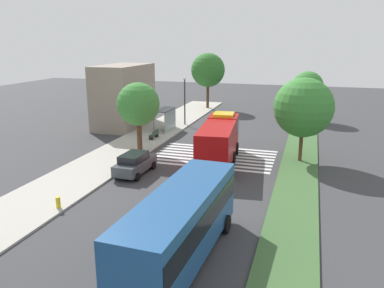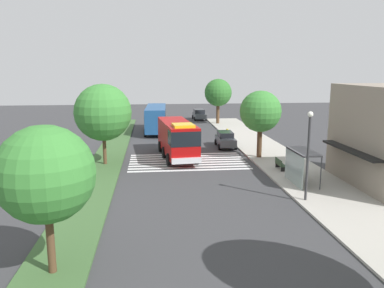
{
  "view_description": "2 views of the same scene",
  "coord_description": "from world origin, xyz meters",
  "px_view_note": "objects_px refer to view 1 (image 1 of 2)",
  "views": [
    {
      "loc": [
        -32.92,
        -8.01,
        10.24
      ],
      "look_at": [
        -1.9,
        1.49,
        1.53
      ],
      "focal_mm": 36.55,
      "sensor_mm": 36.0,
      "label": 1
    },
    {
      "loc": [
        34.63,
        -3.21,
        8.49
      ],
      "look_at": [
        -1.59,
        0.57,
        1.36
      ],
      "focal_mm": 35.92,
      "sensor_mm": 36.0,
      "label": 2
    }
  ],
  "objects_px": {
    "fire_truck": "(219,139)",
    "parked_car_mid": "(135,163)",
    "median_tree_far_west": "(304,108)",
    "fire_hydrant": "(58,202)",
    "sidewalk_tree_west": "(138,104)",
    "transit_bus": "(181,222)",
    "bench_near_shelter": "(154,134)",
    "bus_stop_shelter": "(167,115)",
    "street_lamp": "(185,97)",
    "median_tree_west": "(308,87)",
    "sidewalk_tree_center": "(208,70)"
  },
  "relations": [
    {
      "from": "fire_truck",
      "to": "parked_car_mid",
      "type": "height_order",
      "value": "fire_truck"
    },
    {
      "from": "median_tree_far_west",
      "to": "fire_hydrant",
      "type": "height_order",
      "value": "median_tree_far_west"
    },
    {
      "from": "sidewalk_tree_west",
      "to": "median_tree_far_west",
      "type": "height_order",
      "value": "median_tree_far_west"
    },
    {
      "from": "fire_truck",
      "to": "median_tree_far_west",
      "type": "height_order",
      "value": "median_tree_far_west"
    },
    {
      "from": "transit_bus",
      "to": "bench_near_shelter",
      "type": "xyz_separation_m",
      "value": [
        21.36,
        10.17,
        -1.49
      ]
    },
    {
      "from": "fire_truck",
      "to": "median_tree_far_west",
      "type": "xyz_separation_m",
      "value": [
        2.02,
        -6.67,
        2.71
      ]
    },
    {
      "from": "bench_near_shelter",
      "to": "fire_hydrant",
      "type": "bearing_deg",
      "value": -176.86
    },
    {
      "from": "bus_stop_shelter",
      "to": "street_lamp",
      "type": "height_order",
      "value": "street_lamp"
    },
    {
      "from": "parked_car_mid",
      "to": "sidewalk_tree_west",
      "type": "relative_size",
      "value": 0.7
    },
    {
      "from": "transit_bus",
      "to": "fire_hydrant",
      "type": "distance_m",
      "value": 9.91
    },
    {
      "from": "median_tree_far_west",
      "to": "median_tree_west",
      "type": "distance_m",
      "value": 18.77
    },
    {
      "from": "street_lamp",
      "to": "sidewalk_tree_west",
      "type": "height_order",
      "value": "sidewalk_tree_west"
    },
    {
      "from": "fire_truck",
      "to": "transit_bus",
      "type": "xyz_separation_m",
      "value": [
        -15.84,
        -1.88,
        0.04
      ]
    },
    {
      "from": "parked_car_mid",
      "to": "street_lamp",
      "type": "distance_m",
      "value": 18.46
    },
    {
      "from": "fire_truck",
      "to": "bench_near_shelter",
      "type": "height_order",
      "value": "fire_truck"
    },
    {
      "from": "median_tree_far_west",
      "to": "median_tree_west",
      "type": "height_order",
      "value": "median_tree_far_west"
    },
    {
      "from": "fire_truck",
      "to": "fire_hydrant",
      "type": "bearing_deg",
      "value": 143.79
    },
    {
      "from": "parked_car_mid",
      "to": "fire_hydrant",
      "type": "xyz_separation_m",
      "value": [
        -7.51,
        1.7,
        -0.39
      ]
    },
    {
      "from": "parked_car_mid",
      "to": "sidewalk_tree_center",
      "type": "height_order",
      "value": "sidewalk_tree_center"
    },
    {
      "from": "bus_stop_shelter",
      "to": "bench_near_shelter",
      "type": "bearing_deg",
      "value": -179.96
    },
    {
      "from": "bench_near_shelter",
      "to": "fire_truck",
      "type": "bearing_deg",
      "value": -123.69
    },
    {
      "from": "fire_truck",
      "to": "bench_near_shelter",
      "type": "bearing_deg",
      "value": 50.45
    },
    {
      "from": "street_lamp",
      "to": "sidewalk_tree_center",
      "type": "distance_m",
      "value": 12.65
    },
    {
      "from": "parked_car_mid",
      "to": "bus_stop_shelter",
      "type": "relative_size",
      "value": 1.28
    },
    {
      "from": "transit_bus",
      "to": "fire_hydrant",
      "type": "bearing_deg",
      "value": -107.65
    },
    {
      "from": "sidewalk_tree_west",
      "to": "bus_stop_shelter",
      "type": "bearing_deg",
      "value": 3.21
    },
    {
      "from": "sidewalk_tree_center",
      "to": "street_lamp",
      "type": "bearing_deg",
      "value": -178.16
    },
    {
      "from": "parked_car_mid",
      "to": "bus_stop_shelter",
      "type": "bearing_deg",
      "value": 12.37
    },
    {
      "from": "bench_near_shelter",
      "to": "median_tree_far_west",
      "type": "distance_m",
      "value": 15.92
    },
    {
      "from": "fire_hydrant",
      "to": "sidewalk_tree_west",
      "type": "bearing_deg",
      "value": 2.16
    },
    {
      "from": "bench_near_shelter",
      "to": "median_tree_west",
      "type": "relative_size",
      "value": 0.26
    },
    {
      "from": "fire_hydrant",
      "to": "fire_truck",
      "type": "bearing_deg",
      "value": -30.34
    },
    {
      "from": "parked_car_mid",
      "to": "transit_bus",
      "type": "distance_m",
      "value": 13.26
    },
    {
      "from": "street_lamp",
      "to": "sidewalk_tree_center",
      "type": "relative_size",
      "value": 0.7
    },
    {
      "from": "street_lamp",
      "to": "fire_hydrant",
      "type": "bearing_deg",
      "value": -179.78
    },
    {
      "from": "fire_truck",
      "to": "street_lamp",
      "type": "xyz_separation_m",
      "value": [
        13.21,
        7.4,
        1.53
      ]
    },
    {
      "from": "bench_near_shelter",
      "to": "median_tree_far_west",
      "type": "bearing_deg",
      "value": -103.19
    },
    {
      "from": "street_lamp",
      "to": "sidewalk_tree_center",
      "type": "height_order",
      "value": "sidewalk_tree_center"
    },
    {
      "from": "transit_bus",
      "to": "street_lamp",
      "type": "xyz_separation_m",
      "value": [
        29.04,
        9.28,
        1.48
      ]
    },
    {
      "from": "bus_stop_shelter",
      "to": "street_lamp",
      "type": "bearing_deg",
      "value": -13.57
    },
    {
      "from": "median_tree_west",
      "to": "parked_car_mid",
      "type": "bearing_deg",
      "value": 154.51
    },
    {
      "from": "street_lamp",
      "to": "sidewalk_tree_west",
      "type": "distance_m",
      "value": 12.46
    },
    {
      "from": "transit_bus",
      "to": "bench_near_shelter",
      "type": "relative_size",
      "value": 6.4
    },
    {
      "from": "transit_bus",
      "to": "fire_hydrant",
      "type": "relative_size",
      "value": 14.64
    },
    {
      "from": "transit_bus",
      "to": "median_tree_far_west",
      "type": "height_order",
      "value": "median_tree_far_west"
    },
    {
      "from": "fire_truck",
      "to": "bus_stop_shelter",
      "type": "bearing_deg",
      "value": 35.17
    },
    {
      "from": "fire_truck",
      "to": "bench_near_shelter",
      "type": "distance_m",
      "value": 10.07
    },
    {
      "from": "fire_hydrant",
      "to": "median_tree_far_west",
      "type": "bearing_deg",
      "value": -43.95
    },
    {
      "from": "fire_truck",
      "to": "median_tree_far_west",
      "type": "bearing_deg",
      "value": -79.02
    },
    {
      "from": "parked_car_mid",
      "to": "transit_bus",
      "type": "bearing_deg",
      "value": -143.62
    }
  ]
}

